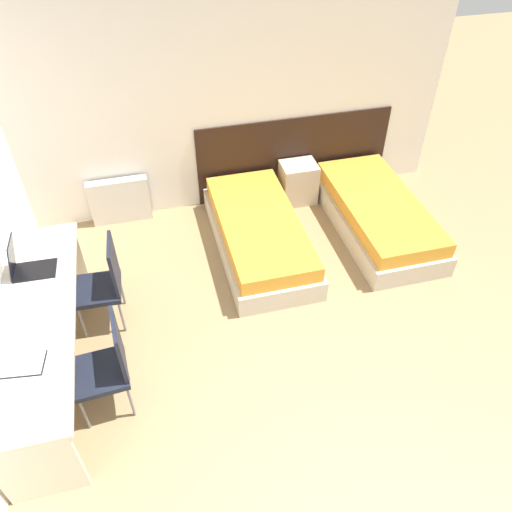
# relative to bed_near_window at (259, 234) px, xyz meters

# --- Properties ---
(ground_plane) EXTENTS (20.00, 20.00, 0.00)m
(ground_plane) POSITION_rel_bed_near_window_xyz_m (-0.22, -2.85, -0.21)
(ground_plane) COLOR #9E7F56
(wall_back) EXTENTS (5.51, 0.05, 2.70)m
(wall_back) POSITION_rel_bed_near_window_xyz_m (-0.22, 1.05, 1.14)
(wall_back) COLOR white
(wall_back) RESTS_ON ground_plane
(headboard_panel) EXTENTS (2.45, 0.03, 1.04)m
(headboard_panel) POSITION_rel_bed_near_window_xyz_m (0.72, 1.01, 0.31)
(headboard_panel) COLOR black
(headboard_panel) RESTS_ON ground_plane
(bed_near_window) EXTENTS (0.92, 1.96, 0.43)m
(bed_near_window) POSITION_rel_bed_near_window_xyz_m (0.00, 0.00, 0.00)
(bed_near_window) COLOR beige
(bed_near_window) RESTS_ON ground_plane
(bed_near_door) EXTENTS (0.92, 1.96, 0.43)m
(bed_near_door) POSITION_rel_bed_near_window_xyz_m (1.44, 0.00, 0.00)
(bed_near_door) COLOR beige
(bed_near_door) RESTS_ON ground_plane
(nightstand) EXTENTS (0.44, 0.35, 0.52)m
(nightstand) POSITION_rel_bed_near_window_xyz_m (0.72, 0.80, 0.06)
(nightstand) COLOR beige
(nightstand) RESTS_ON ground_plane
(radiator) EXTENTS (0.70, 0.12, 0.57)m
(radiator) POSITION_rel_bed_near_window_xyz_m (-1.47, 0.93, 0.08)
(radiator) COLOR silver
(radiator) RESTS_ON ground_plane
(desk) EXTENTS (0.62, 2.32, 0.72)m
(desk) POSITION_rel_bed_near_window_xyz_m (-2.17, -1.14, 0.37)
(desk) COLOR beige
(desk) RESTS_ON ground_plane
(chair_near_laptop) EXTENTS (0.44, 0.44, 0.95)m
(chair_near_laptop) POSITION_rel_bed_near_window_xyz_m (-1.66, -0.67, 0.30)
(chair_near_laptop) COLOR black
(chair_near_laptop) RESTS_ON ground_plane
(chair_near_notebook) EXTENTS (0.45, 0.45, 0.95)m
(chair_near_notebook) POSITION_rel_bed_near_window_xyz_m (-1.66, -1.62, 0.30)
(chair_near_notebook) COLOR black
(chair_near_notebook) RESTS_ON ground_plane
(laptop) EXTENTS (0.37, 0.26, 0.37)m
(laptop) POSITION_rel_bed_near_window_xyz_m (-2.25, -0.62, 0.59)
(laptop) COLOR black
(laptop) RESTS_ON desk
(open_notebook) EXTENTS (0.32, 0.26, 0.02)m
(open_notebook) POSITION_rel_bed_near_window_xyz_m (-2.21, -1.64, 0.53)
(open_notebook) COLOR black
(open_notebook) RESTS_ON desk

